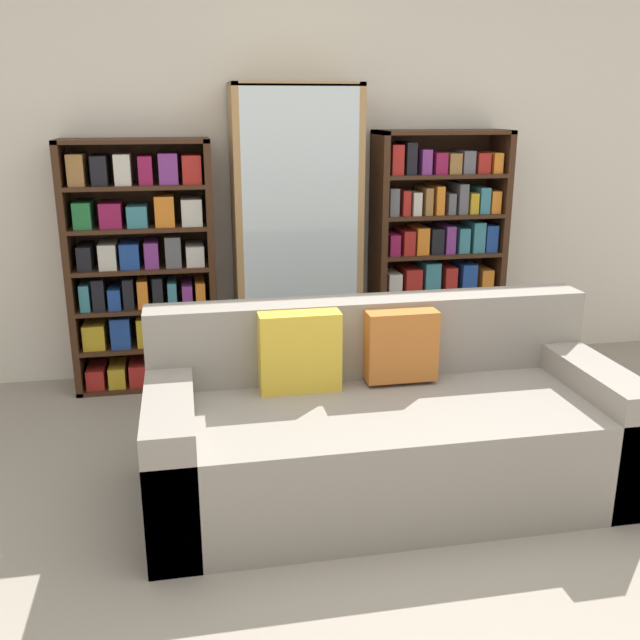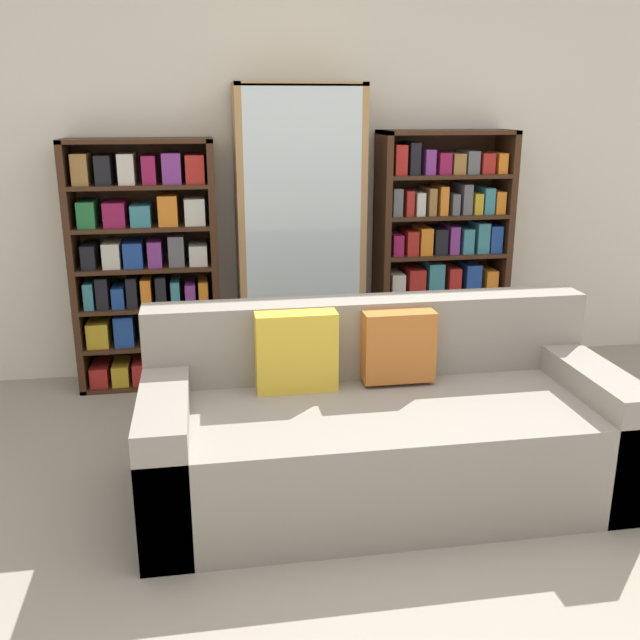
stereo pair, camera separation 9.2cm
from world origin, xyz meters
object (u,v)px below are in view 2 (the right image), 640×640
display_cabinet (299,236)px  wine_bottle (403,367)px  bookshelf_left (146,269)px  bookshelf_right (441,257)px  couch (381,428)px

display_cabinet → wine_bottle: (0.56, -0.43, -0.74)m
bookshelf_left → wine_bottle: 1.66m
bookshelf_right → bookshelf_left: bearing=-180.0°
couch → bookshelf_right: 1.74m
wine_bottle → bookshelf_left: bearing=163.5°
wine_bottle → couch: bearing=-110.9°
bookshelf_left → wine_bottle: (1.49, -0.44, -0.56)m
couch → bookshelf_right: (0.76, 1.50, 0.45)m
display_cabinet → wine_bottle: bearing=-37.2°
couch → display_cabinet: size_ratio=1.15×
bookshelf_right → wine_bottle: 0.81m
display_cabinet → bookshelf_right: (0.92, 0.02, -0.16)m
bookshelf_right → wine_bottle: (-0.36, -0.44, -0.57)m
couch → bookshelf_left: bearing=125.9°
bookshelf_left → display_cabinet: bearing=-1.0°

